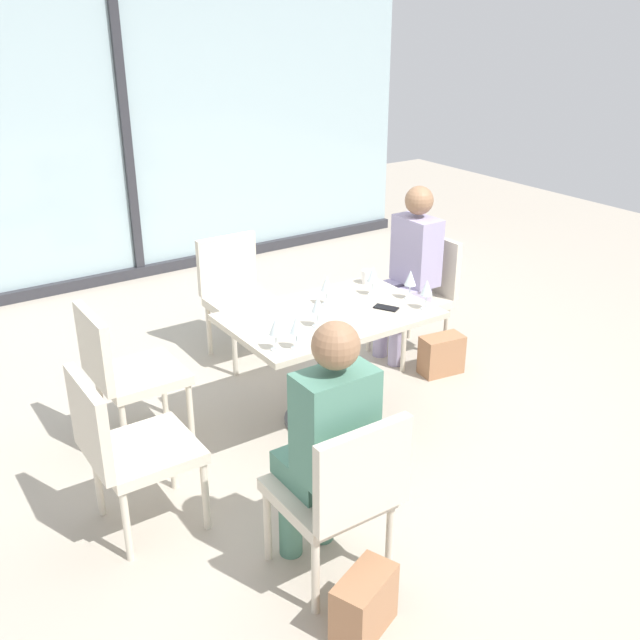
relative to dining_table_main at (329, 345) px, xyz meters
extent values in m
plane|color=#A89E8E|center=(0.00, 0.00, -0.52)|extent=(12.00, 12.00, 0.00)
cube|color=#9FB7BC|center=(0.00, 3.20, 0.83)|extent=(6.00, 0.03, 2.70)
cube|color=#2D2D33|center=(0.00, 3.17, 0.83)|extent=(0.08, 0.06, 2.70)
cube|color=#2D2D33|center=(0.00, 3.17, -0.47)|extent=(6.00, 0.10, 0.10)
cube|color=#BCB29E|center=(0.00, 0.00, 0.19)|extent=(1.20, 0.77, 0.04)
cylinder|color=#4C4C51|center=(0.00, 0.00, -0.18)|extent=(0.14, 0.14, 0.69)
cylinder|color=#4C4C51|center=(0.00, 0.00, -0.51)|extent=(0.56, 0.56, 0.02)
cube|color=beige|center=(1.02, 0.46, -0.10)|extent=(0.46, 0.46, 0.06)
cube|color=beige|center=(1.27, 0.46, 0.14)|extent=(0.05, 0.46, 0.42)
cylinder|color=beige|center=(0.82, 0.66, -0.33)|extent=(0.04, 0.04, 0.39)
cylinder|color=beige|center=(0.82, 0.26, -0.33)|extent=(0.04, 0.04, 0.39)
cylinder|color=beige|center=(1.22, 0.66, -0.33)|extent=(0.04, 0.04, 0.39)
cylinder|color=beige|center=(1.22, 0.26, -0.33)|extent=(0.04, 0.04, 0.39)
cube|color=beige|center=(-0.74, -1.06, -0.10)|extent=(0.46, 0.46, 0.06)
cube|color=beige|center=(-0.74, -1.31, 0.14)|extent=(0.46, 0.05, 0.42)
cylinder|color=beige|center=(-0.54, -0.86, -0.33)|extent=(0.04, 0.04, 0.39)
cylinder|color=beige|center=(-0.94, -0.86, -0.33)|extent=(0.04, 0.04, 0.39)
cylinder|color=beige|center=(-0.54, -1.26, -0.33)|extent=(0.04, 0.04, 0.39)
cylinder|color=beige|center=(-0.94, -1.26, -0.33)|extent=(0.04, 0.04, 0.39)
cube|color=beige|center=(-1.02, 0.46, -0.10)|extent=(0.46, 0.46, 0.06)
cube|color=beige|center=(-1.27, 0.46, 0.14)|extent=(0.05, 0.46, 0.42)
cylinder|color=beige|center=(-0.82, 0.26, -0.33)|extent=(0.04, 0.04, 0.39)
cylinder|color=beige|center=(-0.82, 0.66, -0.33)|extent=(0.04, 0.04, 0.39)
cylinder|color=beige|center=(-1.22, 0.26, -0.33)|extent=(0.04, 0.04, 0.39)
cylinder|color=beige|center=(-1.22, 0.66, -0.33)|extent=(0.04, 0.04, 0.39)
cube|color=beige|center=(-1.29, -0.30, -0.10)|extent=(0.46, 0.46, 0.06)
cube|color=beige|center=(-1.54, -0.30, 0.14)|extent=(0.05, 0.46, 0.42)
cylinder|color=beige|center=(-1.09, -0.50, -0.33)|extent=(0.04, 0.04, 0.39)
cylinder|color=beige|center=(-1.09, -0.10, -0.33)|extent=(0.04, 0.04, 0.39)
cylinder|color=beige|center=(-1.49, -0.50, -0.33)|extent=(0.04, 0.04, 0.39)
cylinder|color=beige|center=(-1.49, -0.10, -0.33)|extent=(0.04, 0.04, 0.39)
cube|color=beige|center=(0.00, 1.06, -0.10)|extent=(0.46, 0.46, 0.06)
cube|color=beige|center=(0.00, 1.31, 0.14)|extent=(0.46, 0.05, 0.42)
cylinder|color=beige|center=(-0.20, 0.86, -0.33)|extent=(0.04, 0.04, 0.39)
cylinder|color=beige|center=(0.20, 0.86, -0.33)|extent=(0.04, 0.04, 0.39)
cylinder|color=beige|center=(-0.20, 1.26, -0.33)|extent=(0.04, 0.04, 0.39)
cylinder|color=beige|center=(0.20, 1.26, -0.33)|extent=(0.04, 0.04, 0.39)
cylinder|color=#9E93B7|center=(0.84, 0.55, -0.30)|extent=(0.11, 0.11, 0.45)
cube|color=#9E93B7|center=(0.94, 0.55, -0.02)|extent=(0.32, 0.13, 0.11)
cylinder|color=#9E93B7|center=(0.84, 0.37, -0.30)|extent=(0.11, 0.11, 0.45)
cube|color=#9E93B7|center=(0.94, 0.37, -0.02)|extent=(0.32, 0.13, 0.11)
cube|color=#9E93B7|center=(1.07, 0.46, 0.28)|extent=(0.20, 0.34, 0.48)
sphere|color=#936B4C|center=(1.07, 0.46, 0.64)|extent=(0.20, 0.20, 0.20)
cylinder|color=#4C7F6B|center=(-0.65, -0.89, -0.30)|extent=(0.11, 0.11, 0.45)
cube|color=#4C7F6B|center=(-0.65, -0.98, -0.02)|extent=(0.13, 0.32, 0.11)
cylinder|color=#4C7F6B|center=(-0.83, -0.89, -0.30)|extent=(0.11, 0.11, 0.45)
cube|color=#4C7F6B|center=(-0.83, -0.98, -0.02)|extent=(0.13, 0.32, 0.11)
cube|color=#4C7F6B|center=(-0.74, -1.11, 0.28)|extent=(0.34, 0.20, 0.48)
sphere|color=#936B4C|center=(-0.74, -1.11, 0.64)|extent=(0.20, 0.20, 0.20)
cylinder|color=silver|center=(-0.42, -0.29, 0.21)|extent=(0.06, 0.06, 0.00)
cylinder|color=silver|center=(-0.42, -0.29, 0.25)|extent=(0.01, 0.01, 0.08)
cone|color=silver|center=(-0.42, -0.29, 0.34)|extent=(0.07, 0.07, 0.09)
cylinder|color=silver|center=(-0.51, -0.25, 0.21)|extent=(0.06, 0.06, 0.00)
cylinder|color=silver|center=(-0.51, -0.25, 0.25)|extent=(0.01, 0.01, 0.08)
cone|color=silver|center=(-0.51, -0.25, 0.34)|extent=(0.07, 0.07, 0.09)
cylinder|color=silver|center=(0.54, -0.09, 0.21)|extent=(0.06, 0.06, 0.00)
cylinder|color=silver|center=(0.54, -0.09, 0.25)|extent=(0.01, 0.01, 0.08)
cone|color=silver|center=(0.54, -0.09, 0.34)|extent=(0.07, 0.07, 0.09)
cylinder|color=silver|center=(0.39, 0.09, 0.21)|extent=(0.06, 0.06, 0.00)
cylinder|color=silver|center=(0.39, 0.09, 0.25)|extent=(0.01, 0.01, 0.08)
cone|color=silver|center=(0.39, 0.09, 0.34)|extent=(0.07, 0.07, 0.09)
cylinder|color=silver|center=(0.06, 0.12, 0.21)|extent=(0.06, 0.06, 0.00)
cylinder|color=silver|center=(0.06, 0.12, 0.25)|extent=(0.01, 0.01, 0.08)
cone|color=silver|center=(0.06, 0.12, 0.34)|extent=(0.07, 0.07, 0.09)
cylinder|color=silver|center=(0.51, -0.27, 0.21)|extent=(0.06, 0.06, 0.00)
cylinder|color=silver|center=(0.51, -0.27, 0.25)|extent=(0.01, 0.01, 0.08)
cone|color=silver|center=(0.51, -0.27, 0.34)|extent=(0.07, 0.07, 0.09)
cylinder|color=silver|center=(-0.16, -0.12, 0.21)|extent=(0.06, 0.06, 0.00)
cylinder|color=silver|center=(-0.16, -0.12, 0.25)|extent=(0.01, 0.01, 0.08)
cone|color=silver|center=(-0.16, -0.12, 0.34)|extent=(0.07, 0.07, 0.09)
cylinder|color=white|center=(0.49, 0.27, 0.25)|extent=(0.08, 0.08, 0.09)
cube|color=black|center=(0.32, -0.13, 0.21)|extent=(0.13, 0.16, 0.01)
cube|color=#A3704C|center=(1.02, 0.08, -0.38)|extent=(0.32, 0.20, 0.28)
cube|color=#A3704C|center=(-0.83, -1.46, -0.38)|extent=(0.34, 0.26, 0.28)
camera|label=1|loc=(-2.26, -3.24, 1.89)|focal=40.91mm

